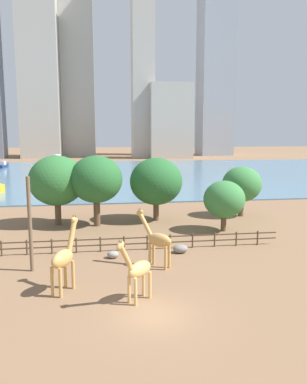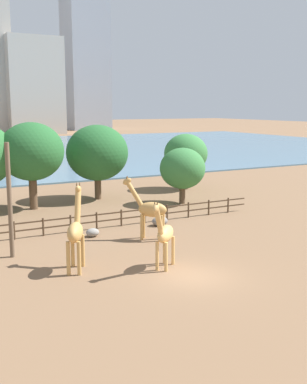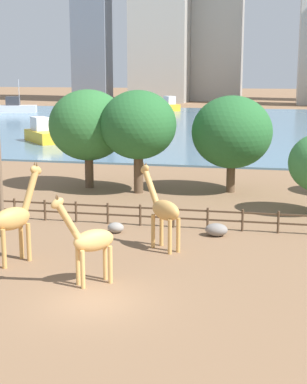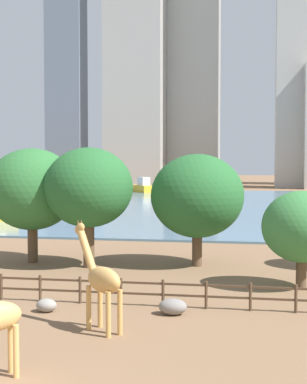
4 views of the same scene
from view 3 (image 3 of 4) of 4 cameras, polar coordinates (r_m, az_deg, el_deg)
ground_plane at (r=101.92m, az=8.02°, el=6.49°), size 400.00×400.00×0.00m
harbor_water at (r=98.93m, az=7.90°, el=6.39°), size 180.00×86.00×0.20m
giraffe_tall at (r=28.95m, az=-13.34°, el=-2.44°), size 1.93×2.95×4.78m
giraffe_companion at (r=30.33m, az=0.97°, el=-1.71°), size 2.77×2.49×4.41m
giraffe_young at (r=25.47m, az=-6.17°, el=-4.71°), size 2.49×2.33×4.18m
utility_pole at (r=33.43m, az=-14.70°, el=1.61°), size 0.28×0.28×7.02m
boulder_near_fence at (r=33.33m, az=6.11°, el=-3.65°), size 1.27×0.96×0.72m
boulder_by_pole at (r=33.87m, az=-3.69°, el=-3.47°), size 0.94×0.80×0.60m
enclosure_fence at (r=35.10m, az=-0.54°, el=-2.12°), size 26.12×0.14×1.30m
tree_center_broad at (r=44.71m, az=7.61°, el=5.76°), size 6.06×6.06×7.33m
tree_left_small at (r=46.30m, az=-6.35°, el=6.44°), size 6.12×6.12×7.72m
tree_right_small at (r=44.05m, az=-1.49°, el=6.49°), size 5.71×5.71×7.74m
boat_ferry at (r=129.95m, az=-13.12°, el=8.02°), size 8.27×4.80×7.03m
boat_sailboat at (r=133.37m, az=1.41°, el=8.38°), size 6.62×7.43×3.24m
boat_tug at (r=76.09m, az=-10.76°, el=5.58°), size 6.62×6.99×3.12m
boat_barge at (r=124.32m, az=-6.00°, el=7.87°), size 2.32×4.62×1.94m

